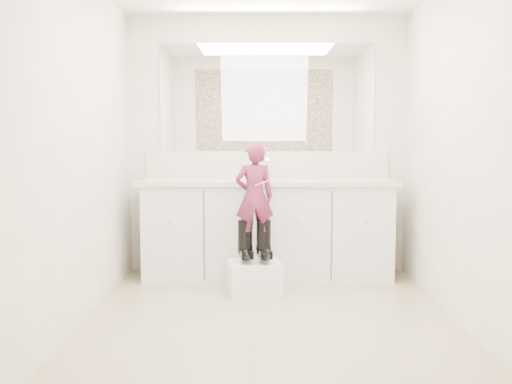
{
  "coord_description": "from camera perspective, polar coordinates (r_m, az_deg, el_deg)",
  "views": [
    {
      "loc": [
        -0.08,
        -3.89,
        1.27
      ],
      "look_at": [
        -0.1,
        0.78,
        0.82
      ],
      "focal_mm": 40.0,
      "sensor_mm": 36.0,
      "label": 1
    }
  ],
  "objects": [
    {
      "name": "mirror",
      "position": [
        5.4,
        1.12,
        9.41
      ],
      "size": [
        2.0,
        0.02,
        1.0
      ],
      "primitive_type": "cube",
      "color": "white",
      "rests_on": "wall_back"
    },
    {
      "name": "wall_left",
      "position": [
        4.08,
        -17.19,
        4.26
      ],
      "size": [
        0.0,
        3.0,
        3.0
      ],
      "primitive_type": "plane",
      "rotation": [
        1.57,
        0.0,
        1.57
      ],
      "color": "beige",
      "rests_on": "floor"
    },
    {
      "name": "boot_right",
      "position": [
        4.64,
        0.77,
        -4.86
      ],
      "size": [
        0.16,
        0.25,
        0.34
      ],
      "primitive_type": null,
      "rotation": [
        0.0,
        0.0,
        0.16
      ],
      "color": "black",
      "rests_on": "step_stool"
    },
    {
      "name": "floor",
      "position": [
        4.1,
        1.39,
        -12.57
      ],
      "size": [
        3.0,
        3.0,
        0.0
      ],
      "primitive_type": "plane",
      "color": "#816C55",
      "rests_on": "ground"
    },
    {
      "name": "countertop",
      "position": [
        5.12,
        1.15,
        1.0
      ],
      "size": [
        2.28,
        0.58,
        0.04
      ],
      "primitive_type": "cube",
      "color": "beige",
      "rests_on": "vanity_cabinet"
    },
    {
      "name": "dot_panel",
      "position": [
        2.44,
        2.19,
        14.46
      ],
      "size": [
        2.0,
        0.01,
        1.2
      ],
      "primitive_type": "cube",
      "color": "#472819",
      "rests_on": "wall_front"
    },
    {
      "name": "wall_front",
      "position": [
        2.4,
        2.16,
        3.81
      ],
      "size": [
        2.6,
        0.0,
        2.6
      ],
      "primitive_type": "plane",
      "rotation": [
        -1.57,
        0.0,
        0.0
      ],
      "color": "beige",
      "rests_on": "floor"
    },
    {
      "name": "soap_bottle",
      "position": [
        5.16,
        0.02,
        2.26
      ],
      "size": [
        0.1,
        0.1,
        0.18
      ],
      "primitive_type": "imported",
      "rotation": [
        0.0,
        0.0,
        -0.33
      ],
      "color": "beige",
      "rests_on": "countertop"
    },
    {
      "name": "faucet",
      "position": [
        5.28,
        1.12,
        1.9
      ],
      "size": [
        0.08,
        0.08,
        0.1
      ],
      "primitive_type": "cylinder",
      "color": "silver",
      "rests_on": "countertop"
    },
    {
      "name": "boot_left",
      "position": [
        4.64,
        -1.09,
        -4.86
      ],
      "size": [
        0.16,
        0.25,
        0.34
      ],
      "primitive_type": null,
      "rotation": [
        0.0,
        0.0,
        0.16
      ],
      "color": "black",
      "rests_on": "step_stool"
    },
    {
      "name": "wall_back",
      "position": [
        5.4,
        1.11,
        4.74
      ],
      "size": [
        2.6,
        0.0,
        2.6
      ],
      "primitive_type": "plane",
      "rotation": [
        1.57,
        0.0,
        0.0
      ],
      "color": "beige",
      "rests_on": "floor"
    },
    {
      "name": "backsplash",
      "position": [
        5.39,
        1.11,
        2.77
      ],
      "size": [
        2.28,
        0.03,
        0.25
      ],
      "primitive_type": "cube",
      "color": "beige",
      "rests_on": "countertop"
    },
    {
      "name": "cup",
      "position": [
        5.15,
        6.0,
        1.69
      ],
      "size": [
        0.11,
        0.11,
        0.08
      ],
      "primitive_type": "imported",
      "rotation": [
        0.0,
        0.0,
        0.22
      ],
      "color": "beige",
      "rests_on": "countertop"
    },
    {
      "name": "toddler",
      "position": [
        4.59,
        -0.16,
        -0.48
      ],
      "size": [
        0.34,
        0.25,
        0.86
      ],
      "primitive_type": "imported",
      "rotation": [
        0.0,
        0.0,
        3.31
      ],
      "color": "#B33767",
      "rests_on": "step_stool"
    },
    {
      "name": "step_stool",
      "position": [
        4.69,
        -0.16,
        -8.57
      ],
      "size": [
        0.46,
        0.41,
        0.26
      ],
      "primitive_type": "cube",
      "rotation": [
        0.0,
        0.0,
        0.16
      ],
      "color": "white",
      "rests_on": "floor"
    },
    {
      "name": "toothbrush",
      "position": [
        4.5,
        0.72,
        0.95
      ],
      "size": [
        0.14,
        0.03,
        0.06
      ],
      "primitive_type": "cylinder",
      "rotation": [
        0.0,
        1.22,
        0.16
      ],
      "color": "pink",
      "rests_on": "toddler"
    },
    {
      "name": "wall_right",
      "position": [
        4.13,
        19.82,
        4.19
      ],
      "size": [
        0.0,
        3.0,
        3.0
      ],
      "primitive_type": "plane",
      "rotation": [
        1.57,
        0.0,
        -1.57
      ],
      "color": "beige",
      "rests_on": "floor"
    },
    {
      "name": "vanity_cabinet",
      "position": [
        5.19,
        1.14,
        -3.89
      ],
      "size": [
        2.2,
        0.55,
        0.85
      ],
      "primitive_type": "cube",
      "color": "silver",
      "rests_on": "floor"
    }
  ]
}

